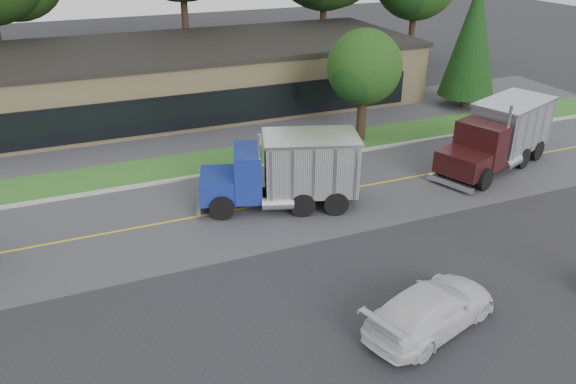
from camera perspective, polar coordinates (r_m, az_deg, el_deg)
name	(u,v)px	position (r m, az deg, el deg)	size (l,w,h in m)	color
ground	(314,331)	(18.64, 2.64, -13.90)	(140.00, 140.00, 0.00)	#323237
road	(231,211)	(25.71, -5.78, -1.90)	(60.00, 8.00, 0.02)	#515156
center_line	(231,211)	(25.71, -5.78, -1.90)	(60.00, 0.12, 0.01)	gold
curb	(207,176)	(29.38, -8.20, 1.63)	(60.00, 0.30, 0.12)	#9E9E99
grass_verge	(199,163)	(30.99, -9.06, 2.89)	(60.00, 3.40, 0.03)	#286322
far_parking	(179,134)	(35.56, -11.04, 5.76)	(60.00, 7.00, 0.02)	#515156
strip_mall	(186,77)	(41.00, -10.33, 11.42)	(32.00, 12.00, 4.00)	tan
evergreen_right	(473,38)	(41.16, 18.27, 14.65)	(3.85, 3.85, 8.76)	#382619
tree_verge	(365,70)	(33.29, 7.81, 12.14)	(4.59, 4.32, 6.55)	#382619
dump_truck_blue	(288,169)	(25.34, 0.04, 2.32)	(7.51, 4.54, 3.36)	black
dump_truck_maroon	(500,133)	(31.82, 20.78, 5.59)	(8.21, 5.11, 3.36)	black
rally_car	(431,308)	(18.88, 14.35, -11.36)	(2.07, 5.10, 1.48)	silver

